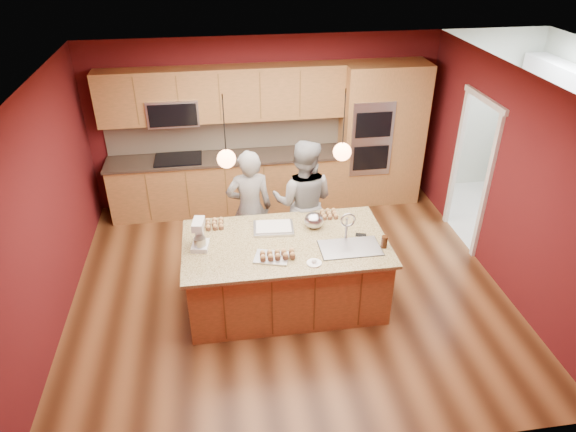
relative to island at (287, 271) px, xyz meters
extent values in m
plane|color=#3F2110|center=(0.06, 0.28, -0.46)|extent=(5.50, 5.50, 0.00)
plane|color=white|center=(0.06, 0.28, 2.24)|extent=(5.50, 5.50, 0.00)
plane|color=#521215|center=(0.06, 2.78, 0.89)|extent=(5.50, 0.00, 5.50)
plane|color=#521215|center=(0.06, -2.22, 0.89)|extent=(5.50, 0.00, 5.50)
plane|color=#521215|center=(-2.69, 0.28, 0.89)|extent=(0.00, 5.00, 5.00)
plane|color=#521215|center=(2.81, 0.28, 0.89)|extent=(0.00, 5.00, 5.00)
cube|color=brown|center=(-0.59, 2.48, -0.01)|extent=(3.70, 0.60, 0.90)
cube|color=#2E251C|center=(-0.59, 2.47, 0.46)|extent=(3.74, 0.64, 0.04)
cube|color=beige|center=(-0.59, 2.77, 0.76)|extent=(3.70, 0.03, 0.56)
cube|color=brown|center=(-0.59, 2.60, 1.44)|extent=(3.70, 0.36, 0.80)
cube|color=black|center=(-1.34, 2.46, 0.49)|extent=(0.72, 0.52, 0.03)
cube|color=#B9BBC1|center=(-1.34, 2.58, 1.22)|extent=(0.76, 0.40, 0.40)
cube|color=brown|center=(1.66, 2.48, 0.69)|extent=(0.80, 0.60, 2.30)
cube|color=#B9BBC1|center=(1.66, 2.18, 0.74)|extent=(0.66, 0.04, 1.20)
cube|color=brown|center=(2.31, 2.48, 0.69)|extent=(0.50, 0.60, 2.30)
plane|color=beige|center=(3.71, 1.48, -0.46)|extent=(2.60, 2.60, 0.00)
cube|color=white|center=(4.41, 1.48, 1.49)|extent=(0.35, 2.40, 0.75)
cylinder|color=black|center=(-0.64, 0.00, 1.89)|extent=(0.01, 0.01, 0.70)
sphere|color=#FF9256|center=(-0.64, 0.00, 1.54)|extent=(0.20, 0.20, 0.20)
cylinder|color=black|center=(0.61, 0.00, 1.89)|extent=(0.01, 0.01, 0.70)
sphere|color=#FF9256|center=(0.61, 0.00, 1.54)|extent=(0.20, 0.20, 0.20)
cube|color=brown|center=(-0.02, 0.00, -0.03)|extent=(2.32, 1.25, 0.85)
cube|color=#D9C983|center=(-0.02, 0.00, 0.41)|extent=(2.42, 1.35, 0.04)
cube|color=#B9BBC1|center=(0.71, -0.24, 0.35)|extent=(0.69, 0.41, 0.18)
imported|color=black|center=(-0.36, 0.93, 0.38)|extent=(0.63, 0.43, 1.68)
imported|color=gray|center=(0.36, 0.93, 0.43)|extent=(1.02, 0.90, 1.77)
cube|color=silver|center=(-1.01, 0.03, 0.46)|extent=(0.22, 0.27, 0.06)
cube|color=silver|center=(-1.01, 0.13, 0.61)|extent=(0.10, 0.09, 0.24)
cube|color=silver|center=(-1.01, 0.04, 0.74)|extent=(0.16, 0.26, 0.09)
cylinder|color=#ADAFB4|center=(-1.01, -0.01, 0.53)|extent=(0.14, 0.14, 0.13)
cube|color=silver|center=(-0.12, 0.30, 0.45)|extent=(0.51, 0.40, 0.03)
cube|color=silver|center=(-0.12, 0.30, 0.47)|extent=(0.45, 0.33, 0.02)
cube|color=#B9BBC1|center=(-0.22, -0.30, 0.44)|extent=(0.44, 0.37, 0.02)
ellipsoid|color=#ADAFB4|center=(0.38, 0.28, 0.53)|extent=(0.24, 0.24, 0.20)
cylinder|color=white|center=(0.24, -0.48, 0.44)|extent=(0.17, 0.17, 0.01)
cylinder|color=#32190B|center=(1.10, -0.27, 0.51)|extent=(0.07, 0.07, 0.15)
cube|color=black|center=(0.91, 0.01, 0.44)|extent=(0.14, 0.10, 0.01)
cube|color=silver|center=(4.27, 1.17, 0.10)|extent=(0.86, 0.88, 1.12)
cube|color=silver|center=(4.23, 1.85, 0.08)|extent=(0.76, 0.78, 1.08)
camera|label=1|loc=(-0.73, -5.00, 3.79)|focal=32.00mm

